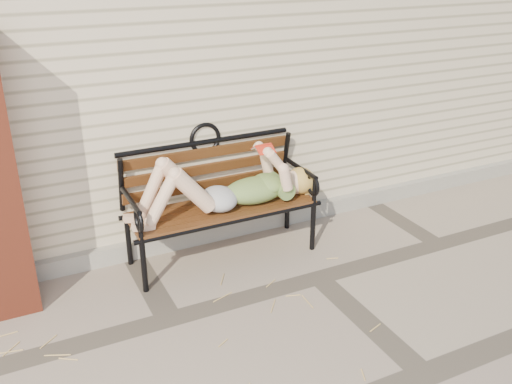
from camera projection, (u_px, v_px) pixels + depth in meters
ground at (319, 278)px, 4.58m from camera, size 80.00×80.00×0.00m
house_wall at (184, 36)px, 6.44m from camera, size 8.00×4.00×3.00m
foundation_strip at (264, 221)px, 5.34m from camera, size 8.00×0.10×0.15m
garden_bench at (217, 186)px, 4.73m from camera, size 1.70×0.68×1.10m
reading_woman at (225, 187)px, 4.61m from camera, size 1.60×0.36×0.50m
straw_scatter at (220, 345)px, 3.80m from camera, size 2.77×1.73×0.01m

